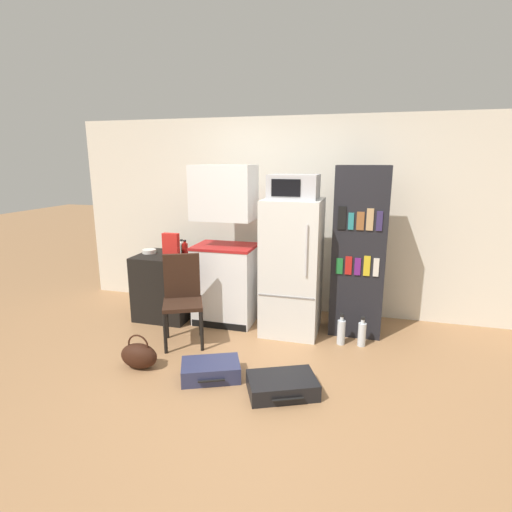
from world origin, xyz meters
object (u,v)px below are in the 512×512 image
at_px(microwave, 294,187).
at_px(handbag, 139,355).
at_px(bowl, 149,251).
at_px(water_bottle_middle, 362,334).
at_px(bottle_milk_white, 182,248).
at_px(chair, 182,292).
at_px(side_table, 166,286).
at_px(bottle_ketchup_red, 185,249).
at_px(refrigerator, 292,267).
at_px(bottle_amber_beer, 167,244).
at_px(bookshelf, 359,252).
at_px(bottle_clear_short, 178,246).
at_px(bottle_green_tall, 177,247).
at_px(suitcase_small_flat, 282,385).
at_px(water_bottle_front, 341,331).
at_px(cereal_box, 171,246).
at_px(kitchen_hutch, 225,252).
at_px(suitcase_large_flat, 211,370).

distance_m(microwave, handbag, 2.29).
distance_m(bowl, water_bottle_middle, 2.68).
height_order(bottle_milk_white, chair, bottle_milk_white).
distance_m(side_table, bottle_ketchup_red, 0.54).
height_order(refrigerator, bottle_amber_beer, refrigerator).
distance_m(bookshelf, bottle_amber_beer, 2.36).
bearing_deg(bookshelf, bottle_milk_white, -178.79).
height_order(side_table, bottle_clear_short, bottle_clear_short).
xyz_separation_m(bottle_green_tall, bowl, (-0.40, 0.04, -0.08)).
xyz_separation_m(suitcase_small_flat, water_bottle_front, (0.41, 1.07, 0.07)).
height_order(cereal_box, handbag, cereal_box).
xyz_separation_m(bookshelf, cereal_box, (-2.09, -0.30, 0.01)).
relative_size(chair, water_bottle_front, 2.79).
height_order(kitchen_hutch, bottle_milk_white, kitchen_hutch).
bearing_deg(water_bottle_front, bookshelf, 71.04).
xyz_separation_m(bottle_clear_short, suitcase_small_flat, (1.64, -1.47, -0.80)).
relative_size(cereal_box, water_bottle_front, 0.89).
bearing_deg(bottle_amber_beer, bottle_clear_short, -18.85).
bearing_deg(chair, refrigerator, 3.41).
distance_m(chair, water_bottle_front, 1.73).
bearing_deg(water_bottle_front, suitcase_small_flat, -111.07).
bearing_deg(bottle_milk_white, bottle_clear_short, 139.27).
relative_size(microwave, bowl, 3.11).
relative_size(bottle_green_tall, handbag, 0.69).
bearing_deg(bottle_milk_white, bottle_amber_beer, 152.28).
height_order(microwave, water_bottle_middle, microwave).
bearing_deg(kitchen_hutch, bookshelf, 3.02).
height_order(bottle_ketchup_red, bowl, bottle_ketchup_red).
height_order(bottle_clear_short, bottle_ketchup_red, bottle_ketchup_red).
height_order(bottle_amber_beer, bottle_milk_white, same).
distance_m(bottle_clear_short, handbag, 1.62).
height_order(bookshelf, suitcase_large_flat, bookshelf).
relative_size(bookshelf, handbag, 5.15).
distance_m(bottle_amber_beer, water_bottle_front, 2.39).
xyz_separation_m(microwave, water_bottle_middle, (0.79, -0.21, -1.49)).
distance_m(bottle_clear_short, chair, 0.92).
bearing_deg(refrigerator, microwave, -106.56).
bearing_deg(handbag, bottle_amber_beer, 106.71).
bearing_deg(microwave, suitcase_small_flat, -82.63).
distance_m(refrigerator, handbag, 1.84).
height_order(bowl, cereal_box, cereal_box).
xyz_separation_m(microwave, bottle_green_tall, (-1.39, -0.01, -0.73)).
xyz_separation_m(bottle_clear_short, water_bottle_front, (2.06, -0.40, -0.73)).
relative_size(suitcase_large_flat, handbag, 1.67).
distance_m(suitcase_small_flat, handbag, 1.38).
bearing_deg(bottle_ketchup_red, suitcase_large_flat, -57.29).
bearing_deg(refrigerator, suitcase_small_flat, -82.66).
relative_size(kitchen_hutch, microwave, 3.59).
xyz_separation_m(chair, water_bottle_front, (1.64, 0.36, -0.41)).
relative_size(bottle_milk_white, water_bottle_front, 0.53).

